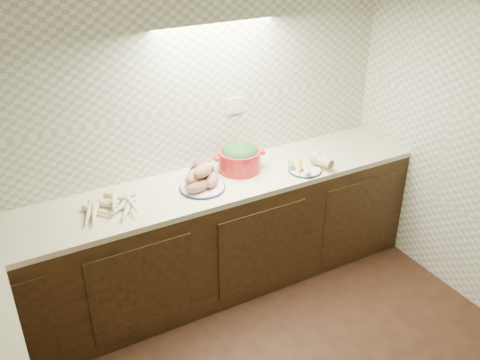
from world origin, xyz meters
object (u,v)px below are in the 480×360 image
parsnip_pile (112,208)px  dutch_oven (239,157)px  veg_plate (309,163)px  sweet_potato_plate (201,180)px  onion_bowl (202,171)px

parsnip_pile → dutch_oven: bearing=7.2°
veg_plate → sweet_potato_plate: bearing=172.2°
sweet_potato_plate → onion_bowl: bearing=63.9°
sweet_potato_plate → dutch_oven: size_ratio=0.84×
onion_bowl → veg_plate: size_ratio=0.56×
dutch_oven → veg_plate: size_ratio=1.27×
onion_bowl → veg_plate: 0.80m
sweet_potato_plate → onion_bowl: 0.17m
veg_plate → onion_bowl: bearing=160.4°
parsnip_pile → onion_bowl: onion_bowl is taller
dutch_oven → veg_plate: dutch_oven is taller
onion_bowl → dutch_oven: size_ratio=0.44×
parsnip_pile → veg_plate: veg_plate is taller
parsnip_pile → sweet_potato_plate: sweet_potato_plate is taller
parsnip_pile → sweet_potato_plate: size_ratio=1.12×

